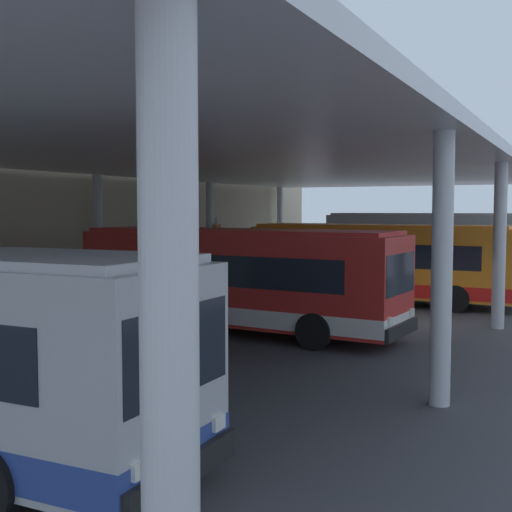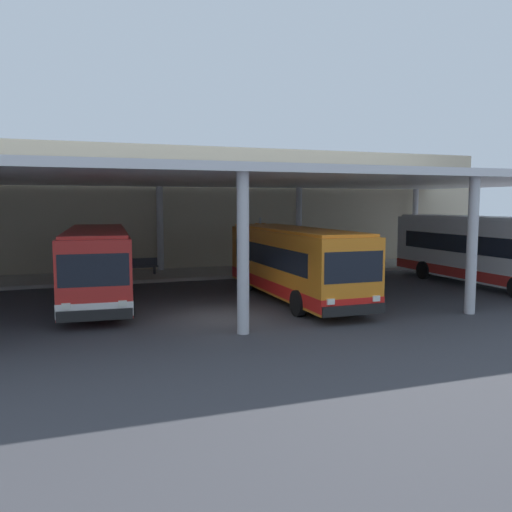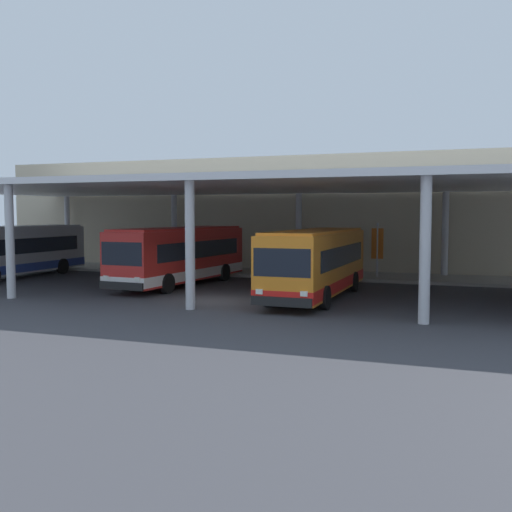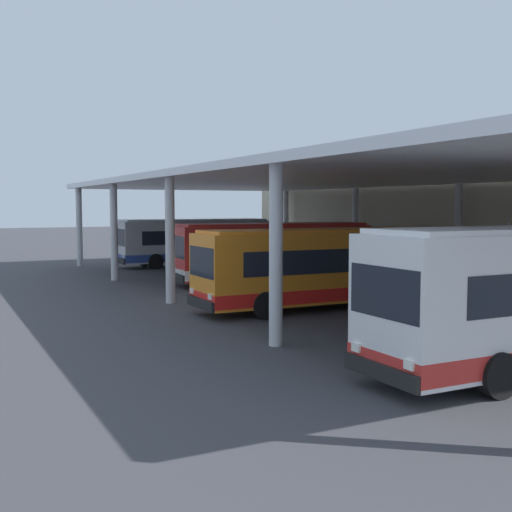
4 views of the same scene
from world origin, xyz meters
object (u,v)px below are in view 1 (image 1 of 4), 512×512
object	(u,v)px
bus_middle_bay	(380,262)
trash_bin	(54,296)
bus_far_bay	(430,245)
banner_sign	(217,247)
bus_second_bay	(236,278)
bench_waiting	(110,288)

from	to	relation	value
bus_middle_bay	trash_bin	size ratio (longest dim) A/B	10.76
bus_far_bay	banner_sign	distance (m)	12.28
bus_second_bay	bench_waiting	size ratio (longest dim) A/B	5.93
bus_middle_bay	bus_far_bay	xyz separation A→B (m)	(10.67, 0.22, 0.19)
bench_waiting	banner_sign	xyz separation A→B (m)	(6.92, -0.88, 1.32)
bus_middle_bay	banner_sign	size ratio (longest dim) A/B	3.30
trash_bin	banner_sign	world-z (taller)	banner_sign
bus_middle_bay	bench_waiting	size ratio (longest dim) A/B	5.86
bench_waiting	trash_bin	distance (m)	2.85
bench_waiting	trash_bin	xyz separation A→B (m)	(-2.84, 0.24, 0.01)
bus_middle_bay	trash_bin	world-z (taller)	bus_middle_bay
bus_second_bay	bus_middle_bay	xyz separation A→B (m)	(8.20, -2.16, 0.00)
bus_middle_bay	bench_waiting	bearing A→B (deg)	120.01
bus_second_bay	trash_bin	xyz separation A→B (m)	(-0.03, 7.39, -0.98)
bus_far_bay	bench_waiting	distance (m)	18.49
bus_middle_bay	bus_second_bay	bearing A→B (deg)	165.21
bus_far_bay	bench_waiting	world-z (taller)	bus_far_bay
bus_second_bay	bus_middle_bay	distance (m)	8.48
bus_second_bay	trash_bin	world-z (taller)	bus_second_bay
bus_second_bay	bench_waiting	xyz separation A→B (m)	(2.81, 7.15, -0.99)
trash_bin	banner_sign	bearing A→B (deg)	-6.51
banner_sign	bus_second_bay	bearing A→B (deg)	-147.19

